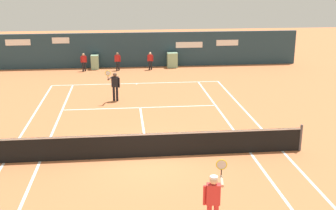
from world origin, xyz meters
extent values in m
plane|color=#C67042|center=(0.00, 0.00, 0.00)|extent=(80.00, 80.00, 0.00)
cube|color=white|center=(0.00, 11.70, 0.00)|extent=(10.60, 0.10, 0.01)
cube|color=white|center=(-5.30, 0.00, 0.00)|extent=(0.10, 23.40, 0.01)
cube|color=white|center=(-4.00, 0.00, 0.00)|extent=(0.10, 23.40, 0.01)
cube|color=white|center=(4.00, 0.00, 0.00)|extent=(0.10, 23.40, 0.01)
cube|color=white|center=(5.30, 0.00, 0.00)|extent=(0.10, 23.40, 0.01)
cube|color=white|center=(0.00, 6.40, 0.00)|extent=(8.00, 0.10, 0.01)
cube|color=white|center=(0.00, 3.20, 0.00)|extent=(0.10, 6.40, 0.01)
cube|color=white|center=(0.00, 11.55, 0.00)|extent=(0.10, 0.24, 0.01)
cylinder|color=#4C4C51|center=(6.00, 0.00, 0.53)|extent=(0.10, 0.10, 1.07)
cube|color=black|center=(0.00, 0.00, 0.47)|extent=(12.00, 0.03, 0.95)
cube|color=white|center=(0.00, 0.00, 0.92)|extent=(12.00, 0.04, 0.06)
cube|color=#233D4C|center=(0.00, 17.00, 1.28)|extent=(25.00, 0.24, 2.57)
cube|color=white|center=(7.11, 16.86, 1.72)|extent=(1.70, 0.02, 0.44)
cube|color=white|center=(-8.31, 16.86, 1.99)|extent=(1.77, 0.02, 0.44)
cube|color=white|center=(4.18, 16.86, 1.61)|extent=(2.03, 0.02, 0.44)
cube|color=white|center=(-5.28, 16.86, 2.09)|extent=(1.24, 0.02, 0.44)
cube|color=#8CB793|center=(-2.87, 16.45, 0.52)|extent=(0.55, 0.70, 1.05)
cube|color=#8CB793|center=(2.85, 16.45, 0.56)|extent=(0.75, 0.70, 1.11)
cylinder|color=black|center=(-1.19, 7.77, 0.40)|extent=(0.13, 0.13, 0.81)
cylinder|color=black|center=(-1.37, 7.81, 0.40)|extent=(0.13, 0.13, 0.81)
cube|color=black|center=(-1.28, 7.79, 1.09)|extent=(0.40, 0.28, 0.56)
sphere|color=brown|center=(-1.28, 7.79, 1.48)|extent=(0.22, 0.22, 0.22)
cylinder|color=black|center=(-1.06, 7.74, 1.05)|extent=(0.08, 0.08, 0.54)
cylinder|color=brown|center=(-1.56, 7.58, 1.32)|extent=(0.22, 0.55, 0.08)
cylinder|color=black|center=(-1.63, 7.32, 1.43)|extent=(0.03, 0.03, 0.22)
torus|color=yellow|center=(-1.63, 7.32, 1.68)|extent=(0.30, 0.10, 0.30)
cylinder|color=silver|center=(-1.63, 7.32, 1.68)|extent=(0.25, 0.07, 0.26)
cube|color=red|center=(1.43, -5.12, 1.11)|extent=(0.40, 0.26, 0.57)
sphere|color=beige|center=(1.43, -5.12, 1.50)|extent=(0.23, 0.23, 0.23)
cylinder|color=white|center=(1.43, -5.12, 1.59)|extent=(0.21, 0.21, 0.06)
cylinder|color=red|center=(1.21, -5.08, 1.06)|extent=(0.09, 0.09, 0.55)
cylinder|color=beige|center=(1.70, -4.88, 1.34)|extent=(0.18, 0.56, 0.09)
cylinder|color=black|center=(1.75, -4.61, 1.45)|extent=(0.03, 0.03, 0.22)
torus|color=yellow|center=(1.75, -4.61, 1.70)|extent=(0.30, 0.07, 0.30)
cylinder|color=silver|center=(1.75, -4.61, 1.70)|extent=(0.26, 0.05, 0.26)
cylinder|color=black|center=(-1.12, 15.75, 0.34)|extent=(0.11, 0.11, 0.67)
cylinder|color=black|center=(-1.27, 15.78, 0.34)|extent=(0.11, 0.11, 0.67)
cube|color=#AD1E1E|center=(-1.20, 15.77, 0.91)|extent=(0.33, 0.22, 0.47)
sphere|color=#8C664C|center=(-1.20, 15.77, 1.23)|extent=(0.18, 0.18, 0.18)
cylinder|color=#AD1E1E|center=(-1.01, 15.73, 0.87)|extent=(0.07, 0.07, 0.45)
cylinder|color=#AD1E1E|center=(-1.38, 15.80, 0.87)|extent=(0.07, 0.07, 0.45)
cylinder|color=black|center=(-3.53, 15.77, 0.33)|extent=(0.11, 0.11, 0.66)
cylinder|color=black|center=(-3.68, 15.76, 0.33)|extent=(0.11, 0.11, 0.66)
cube|color=#AD1E1E|center=(-3.61, 15.77, 0.89)|extent=(0.31, 0.20, 0.46)
sphere|color=tan|center=(-3.61, 15.77, 1.21)|extent=(0.18, 0.18, 0.18)
cylinder|color=#AD1E1E|center=(-3.43, 15.79, 0.86)|extent=(0.07, 0.07, 0.45)
cylinder|color=#AD1E1E|center=(-3.79, 15.74, 0.86)|extent=(0.07, 0.07, 0.45)
cylinder|color=black|center=(1.24, 15.76, 0.33)|extent=(0.11, 0.11, 0.66)
cylinder|color=black|center=(1.09, 15.77, 0.33)|extent=(0.11, 0.11, 0.66)
cube|color=#AD1E1E|center=(1.16, 15.77, 0.89)|extent=(0.31, 0.19, 0.46)
sphere|color=beige|center=(1.16, 15.77, 1.21)|extent=(0.18, 0.18, 0.18)
cylinder|color=#AD1E1E|center=(1.34, 15.75, 0.85)|extent=(0.07, 0.07, 0.44)
cylinder|color=#AD1E1E|center=(0.98, 15.78, 0.85)|extent=(0.07, 0.07, 0.44)
sphere|color=#CCE033|center=(0.03, 2.24, 0.03)|extent=(0.07, 0.07, 0.07)
camera|label=1|loc=(-0.83, -15.09, 6.61)|focal=46.03mm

